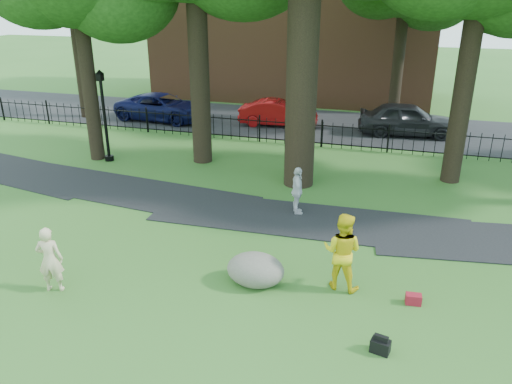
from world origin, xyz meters
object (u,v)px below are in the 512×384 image
(boulder, at_px, (256,268))
(red_sedan, at_px, (278,113))
(woman, at_px, (50,259))
(man, at_px, (342,251))
(lamppost, at_px, (105,117))

(boulder, distance_m, red_sedan, 15.66)
(woman, distance_m, man, 6.99)
(red_sedan, bearing_deg, woman, 169.88)
(lamppost, distance_m, red_sedan, 9.65)
(man, bearing_deg, lamppost, -23.63)
(man, bearing_deg, woman, 27.12)
(woman, xyz_separation_m, red_sedan, (1.27, 17.01, -0.16))
(red_sedan, bearing_deg, man, -165.95)
(lamppost, relative_size, red_sedan, 0.92)
(man, distance_m, red_sedan, 15.81)
(woman, relative_size, red_sedan, 0.40)
(lamppost, height_order, red_sedan, lamppost)
(woman, height_order, lamppost, lamppost)
(woman, bearing_deg, boulder, -178.47)
(boulder, distance_m, lamppost, 11.62)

